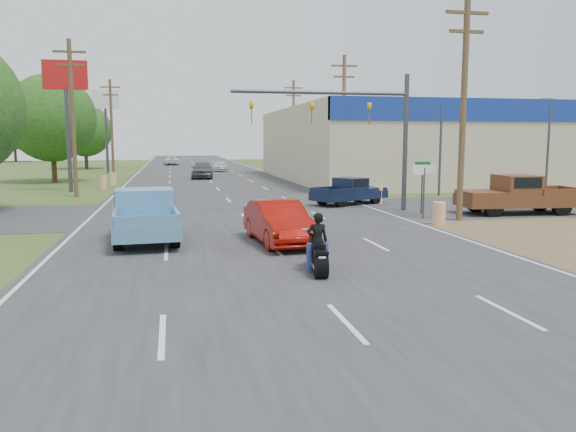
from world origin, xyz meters
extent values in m
plane|color=#2F451B|center=(0.00, 0.00, 0.00)|extent=(200.00, 200.00, 0.00)
cube|color=#2D2D30|center=(0.00, 40.00, 0.01)|extent=(15.00, 180.00, 0.02)
cube|color=#2D2D30|center=(0.00, 18.00, 0.01)|extent=(120.00, 10.00, 0.02)
cube|color=brown|center=(11.00, 10.00, 0.01)|extent=(8.00, 18.00, 0.01)
cube|color=#B7A88C|center=(32.00, 40.00, 3.30)|extent=(50.00, 28.00, 6.60)
cylinder|color=#4C3823|center=(9.50, 13.00, 5.00)|extent=(0.28, 0.28, 10.00)
cube|color=#4C3823|center=(9.50, 13.00, 9.20)|extent=(2.00, 0.14, 0.14)
cube|color=#4C3823|center=(9.50, 13.00, 8.40)|extent=(1.60, 0.14, 0.14)
cylinder|color=#4C3823|center=(9.50, 31.00, 5.00)|extent=(0.28, 0.28, 10.00)
cube|color=#4C3823|center=(9.50, 31.00, 9.20)|extent=(2.00, 0.14, 0.14)
cube|color=#4C3823|center=(9.50, 31.00, 8.40)|extent=(1.60, 0.14, 0.14)
cylinder|color=#4C3823|center=(9.50, 49.00, 5.00)|extent=(0.28, 0.28, 10.00)
cube|color=#4C3823|center=(9.50, 49.00, 9.20)|extent=(2.00, 0.14, 0.14)
cube|color=#4C3823|center=(9.50, 49.00, 8.40)|extent=(1.60, 0.14, 0.14)
cylinder|color=#4C3823|center=(-9.50, 28.00, 5.00)|extent=(0.28, 0.28, 10.00)
cube|color=#4C3823|center=(-9.50, 28.00, 9.20)|extent=(2.00, 0.14, 0.14)
cube|color=#4C3823|center=(-9.50, 28.00, 8.40)|extent=(1.60, 0.14, 0.14)
cylinder|color=#4C3823|center=(-9.50, 52.00, 5.00)|extent=(0.28, 0.28, 10.00)
cube|color=#4C3823|center=(-9.50, 52.00, 9.20)|extent=(2.00, 0.14, 0.14)
cube|color=#4C3823|center=(-9.50, 52.00, 8.40)|extent=(1.60, 0.14, 0.14)
cylinder|color=#422D19|center=(-13.50, 42.00, 1.62)|extent=(0.44, 0.44, 3.24)
sphere|color=#144513|center=(-13.50, 42.00, 5.58)|extent=(7.56, 7.56, 7.56)
cylinder|color=#422D19|center=(-14.20, 66.00, 1.44)|extent=(0.44, 0.44, 2.88)
sphere|color=#144513|center=(-14.20, 66.00, 4.96)|extent=(6.72, 6.72, 6.72)
cylinder|color=#422D19|center=(55.00, 70.00, 1.80)|extent=(0.44, 0.44, 3.60)
sphere|color=#144513|center=(55.00, 70.00, 6.20)|extent=(8.40, 8.40, 8.40)
cylinder|color=#422D19|center=(30.00, 95.00, 1.71)|extent=(0.44, 0.44, 3.42)
sphere|color=#144513|center=(30.00, 95.00, 5.89)|extent=(7.98, 7.98, 7.98)
cylinder|color=#422D19|center=(-30.00, 95.00, 1.89)|extent=(0.44, 0.44, 3.78)
sphere|color=#144513|center=(-30.00, 95.00, 6.51)|extent=(8.82, 8.82, 8.82)
cylinder|color=orange|center=(8.00, 12.00, 0.50)|extent=(0.56, 0.56, 1.00)
cylinder|color=orange|center=(8.40, 20.50, 0.50)|extent=(0.56, 0.56, 1.00)
cylinder|color=orange|center=(-8.50, 34.00, 0.50)|extent=(0.56, 0.56, 1.00)
cylinder|color=orange|center=(-8.20, 38.00, 0.50)|extent=(0.56, 0.56, 1.00)
cylinder|color=#3F3F44|center=(-10.50, 32.00, 4.50)|extent=(0.30, 0.30, 9.00)
cube|color=#B21414|center=(-10.50, 32.00, 8.20)|extent=(3.00, 0.35, 2.00)
cylinder|color=#3F3F44|center=(-10.50, 56.00, 4.50)|extent=(0.30, 0.30, 9.00)
cube|color=white|center=(-10.50, 56.00, 8.20)|extent=(3.00, 0.35, 2.00)
cylinder|color=#3F3F44|center=(8.20, 14.00, 1.20)|extent=(0.08, 0.08, 2.40)
cube|color=white|center=(8.20, 14.00, 2.30)|extent=(1.20, 0.05, 0.45)
cylinder|color=#3F3F44|center=(8.80, 15.50, 1.20)|extent=(0.08, 0.08, 2.40)
cube|color=#0C591E|center=(8.80, 15.50, 2.50)|extent=(0.80, 0.04, 0.22)
cylinder|color=#3F3F44|center=(8.50, 17.00, 3.50)|extent=(0.24, 0.24, 7.00)
cylinder|color=#3F3F44|center=(4.00, 17.00, 6.00)|extent=(9.00, 0.18, 0.18)
imported|color=gold|center=(6.50, 17.00, 5.55)|extent=(0.18, 0.40, 1.10)
imported|color=gold|center=(3.50, 17.00, 5.55)|extent=(0.18, 0.40, 1.10)
imported|color=gold|center=(0.50, 17.00, 5.55)|extent=(0.18, 0.40, 1.10)
imported|color=#8F0D06|center=(0.32, 8.95, 0.76)|extent=(2.01, 4.71, 1.51)
cylinder|color=black|center=(0.47, 3.71, 0.35)|extent=(0.41, 0.73, 0.70)
cylinder|color=black|center=(0.63, 5.23, 0.35)|extent=(0.20, 0.71, 0.70)
cube|color=black|center=(0.55, 4.50, 0.65)|extent=(0.36, 1.28, 0.32)
cube|color=black|center=(0.58, 4.76, 0.86)|extent=(0.33, 0.61, 0.23)
cube|color=black|center=(0.51, 4.18, 0.82)|extent=(0.38, 0.61, 0.11)
cylinder|color=white|center=(0.61, 5.07, 1.11)|extent=(0.69, 0.12, 0.05)
cube|color=white|center=(0.44, 3.48, 0.58)|extent=(0.19, 0.04, 0.13)
imported|color=black|center=(0.53, 4.35, 0.80)|extent=(0.62, 0.44, 1.59)
cylinder|color=black|center=(-5.39, 12.20, 0.44)|extent=(0.39, 0.90, 0.88)
cylinder|color=black|center=(-3.55, 12.32, 0.44)|extent=(0.39, 0.90, 0.88)
cylinder|color=black|center=(-5.16, 8.78, 0.44)|extent=(0.39, 0.90, 0.88)
cylinder|color=black|center=(-3.32, 8.90, 0.44)|extent=(0.39, 0.90, 0.88)
cube|color=#5890BE|center=(-4.35, 10.55, 0.68)|extent=(2.57, 5.85, 0.57)
cube|color=#5890BE|center=(-4.47, 12.26, 1.04)|extent=(2.23, 2.30, 0.20)
cube|color=#5890BE|center=(-4.36, 10.67, 1.43)|extent=(2.13, 1.84, 0.93)
cube|color=black|center=(-4.36, 10.67, 1.59)|extent=(2.15, 1.50, 0.49)
cube|color=#5890BE|center=(-4.17, 7.76, 1.12)|extent=(2.02, 0.22, 0.33)
cylinder|color=black|center=(7.48, 21.56, 0.36)|extent=(0.76, 0.56, 0.71)
cylinder|color=black|center=(8.15, 20.22, 0.36)|extent=(0.76, 0.56, 0.71)
cylinder|color=black|center=(5.00, 20.31, 0.36)|extent=(0.76, 0.56, 0.71)
cylinder|color=black|center=(5.67, 18.98, 0.36)|extent=(0.76, 0.56, 0.71)
cube|color=#111A33|center=(6.57, 20.27, 0.55)|extent=(4.93, 3.67, 0.46)
cube|color=#111A33|center=(7.81, 20.89, 0.85)|extent=(2.33, 2.30, 0.16)
cube|color=#111A33|center=(6.65, 20.31, 1.16)|extent=(1.98, 2.09, 0.76)
cube|color=black|center=(6.65, 20.31, 1.29)|extent=(1.74, 1.99, 0.40)
cube|color=#111A33|center=(4.54, 19.25, 0.91)|extent=(0.80, 1.50, 0.27)
cylinder|color=black|center=(11.72, 13.76, 0.45)|extent=(0.93, 0.41, 0.90)
cylinder|color=black|center=(11.86, 15.65, 0.45)|extent=(0.93, 0.41, 0.90)
cylinder|color=black|center=(15.23, 13.50, 0.45)|extent=(0.93, 0.41, 0.90)
cylinder|color=black|center=(15.37, 15.39, 0.45)|extent=(0.93, 0.41, 0.90)
cube|color=#5A301B|center=(13.54, 14.58, 0.70)|extent=(6.02, 2.69, 0.59)
cube|color=#5A301B|center=(11.79, 14.71, 1.07)|extent=(2.38, 2.31, 0.20)
cube|color=#5A301B|center=(13.43, 14.58, 1.47)|extent=(1.91, 2.20, 0.96)
cube|color=black|center=(13.43, 14.58, 1.64)|extent=(1.56, 2.22, 0.51)
cube|color=#5A301B|center=(16.41, 14.36, 1.15)|extent=(0.25, 2.08, 0.34)
imported|color=#4C4B50|center=(-0.50, 44.63, 0.84)|extent=(2.42, 5.08, 1.68)
imported|color=silver|center=(2.27, 57.33, 0.61)|extent=(2.02, 4.31, 1.22)
imported|color=silver|center=(-3.49, 76.12, 0.62)|extent=(2.34, 4.59, 1.24)
camera|label=1|loc=(-3.33, -10.39, 3.64)|focal=35.00mm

